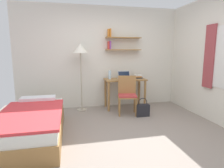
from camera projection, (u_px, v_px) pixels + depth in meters
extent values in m
plane|color=gray|center=(124.00, 137.00, 3.28)|extent=(5.28, 5.28, 0.00)
cube|color=silver|center=(103.00, 58.00, 5.01)|extent=(4.40, 0.05, 2.60)
cube|color=#9E703D|center=(123.00, 50.00, 4.95)|extent=(0.92, 0.22, 0.02)
cube|color=#D13D38|center=(108.00, 45.00, 4.88)|extent=(0.03, 0.14, 0.20)
cube|color=purple|center=(110.00, 45.00, 4.90)|extent=(0.03, 0.12, 0.21)
cube|color=#9E703D|center=(123.00, 38.00, 4.90)|extent=(0.92, 0.22, 0.02)
cube|color=orange|center=(108.00, 33.00, 4.84)|extent=(0.03, 0.13, 0.20)
cube|color=orange|center=(110.00, 33.00, 4.83)|extent=(0.03, 0.16, 0.21)
cube|color=#993D42|center=(209.00, 57.00, 3.95)|extent=(0.03, 0.28, 1.30)
cube|color=#9E703D|center=(33.00, 130.00, 3.25)|extent=(0.97, 1.94, 0.28)
cube|color=silver|center=(32.00, 118.00, 3.21)|extent=(0.93, 1.88, 0.16)
cube|color=#DB383D|center=(30.00, 114.00, 3.08)|extent=(0.99, 1.59, 0.04)
cube|color=white|center=(38.00, 99.00, 3.92)|extent=(0.68, 0.28, 0.10)
cube|color=#9E703D|center=(125.00, 79.00, 4.90)|extent=(1.04, 0.52, 0.03)
cylinder|color=#9E703D|center=(109.00, 97.00, 4.66)|extent=(0.06, 0.06, 0.73)
cylinder|color=#9E703D|center=(145.00, 95.00, 4.86)|extent=(0.06, 0.06, 0.73)
cylinder|color=#9E703D|center=(106.00, 93.00, 5.06)|extent=(0.06, 0.06, 0.73)
cylinder|color=#9E703D|center=(139.00, 91.00, 5.27)|extent=(0.06, 0.06, 0.73)
cube|color=#9E703D|center=(127.00, 97.00, 4.42)|extent=(0.51, 0.46, 0.03)
cube|color=#B23838|center=(127.00, 96.00, 4.41)|extent=(0.47, 0.43, 0.04)
cube|color=#9E703D|center=(127.00, 85.00, 4.54)|extent=(0.42, 0.12, 0.42)
cylinder|color=#9E703D|center=(120.00, 108.00, 4.30)|extent=(0.04, 0.04, 0.41)
cylinder|color=#9E703D|center=(136.00, 108.00, 4.30)|extent=(0.04, 0.04, 0.41)
cylinder|color=#9E703D|center=(119.00, 104.00, 4.60)|extent=(0.04, 0.04, 0.41)
cylinder|color=#9E703D|center=(134.00, 104.00, 4.61)|extent=(0.04, 0.04, 0.41)
cylinder|color=#B2A893|center=(82.00, 110.00, 4.80)|extent=(0.24, 0.24, 0.02)
cylinder|color=#B2A893|center=(81.00, 82.00, 4.68)|extent=(0.03, 0.03, 1.40)
cone|color=silver|center=(80.00, 48.00, 4.55)|extent=(0.36, 0.36, 0.22)
cube|color=#B7BABF|center=(125.00, 79.00, 4.90)|extent=(0.33, 0.22, 0.01)
cube|color=#B7BABF|center=(124.00, 75.00, 4.94)|extent=(0.32, 0.10, 0.19)
cube|color=black|center=(124.00, 75.00, 4.94)|extent=(0.29, 0.08, 0.16)
cylinder|color=silver|center=(110.00, 75.00, 4.85)|extent=(0.07, 0.07, 0.22)
cube|color=#333338|center=(138.00, 78.00, 5.02)|extent=(0.18, 0.23, 0.03)
cube|color=orange|center=(138.00, 76.00, 5.02)|extent=(0.18, 0.20, 0.03)
cube|color=silver|center=(138.00, 75.00, 5.02)|extent=(0.17, 0.22, 0.03)
cube|color=#232328|center=(143.00, 110.00, 4.34)|extent=(0.30, 0.13, 0.27)
torus|color=#232328|center=(143.00, 102.00, 4.30)|extent=(0.21, 0.02, 0.21)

